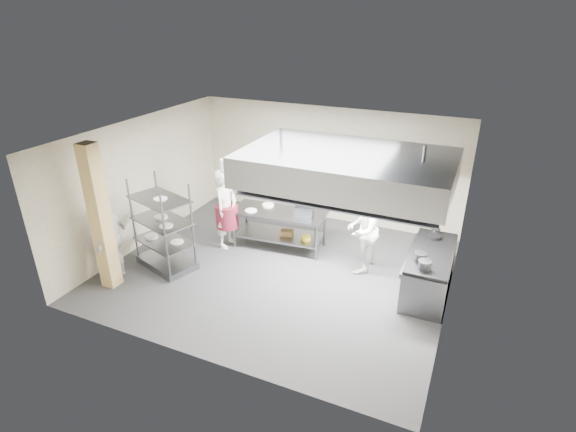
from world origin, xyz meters
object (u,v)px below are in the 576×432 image
at_px(island, 279,229).
at_px(cooking_range, 429,273).
at_px(chef_head, 226,209).
at_px(chef_line, 362,230).
at_px(chef_plating, 111,239).
at_px(griddle, 304,210).
at_px(stockpot, 420,257).
at_px(pass_rack, 163,225).

height_order(island, cooking_range, island).
relative_size(island, chef_head, 1.15).
height_order(chef_line, chef_plating, chef_line).
bearing_deg(chef_head, griddle, -72.38).
distance_m(island, cooking_range, 3.55).
bearing_deg(stockpot, island, 164.14).
bearing_deg(stockpot, chef_line, 151.88).
xyz_separation_m(island, cooking_range, (3.52, -0.50, -0.04)).
bearing_deg(griddle, cooking_range, -23.09).
distance_m(cooking_range, chef_head, 4.70).
relative_size(island, pass_rack, 1.10).
bearing_deg(island, stockpot, -21.40).
height_order(chef_plating, stockpot, chef_plating).
bearing_deg(chef_plating, stockpot, 88.50).
distance_m(pass_rack, chef_head, 1.56).
relative_size(chef_head, chef_line, 0.98).
xyz_separation_m(chef_plating, griddle, (3.15, 2.73, 0.10)).
height_order(griddle, stockpot, griddle).
relative_size(chef_line, griddle, 4.66).
distance_m(chef_head, stockpot, 4.53).
relative_size(pass_rack, cooking_range, 0.99).
height_order(island, chef_line, chef_line).
relative_size(pass_rack, chef_head, 1.04).
bearing_deg(cooking_range, chef_line, 170.44).
distance_m(chef_line, griddle, 1.49).
height_order(chef_head, griddle, chef_head).
xyz_separation_m(island, chef_plating, (-2.56, -2.64, 0.46)).
height_order(island, chef_plating, chef_plating).
bearing_deg(island, griddle, 3.04).
relative_size(cooking_range, stockpot, 8.21).
distance_m(chef_line, chef_plating, 5.18).
bearing_deg(pass_rack, island, 61.84).
xyz_separation_m(cooking_range, griddle, (-2.93, 0.59, 0.59)).
height_order(chef_line, griddle, chef_line).
xyz_separation_m(island, chef_head, (-1.16, -0.46, 0.49)).
distance_m(chef_head, chef_plating, 2.60).
bearing_deg(griddle, chef_head, -174.38).
relative_size(chef_head, griddle, 4.58).
bearing_deg(chef_line, island, -94.07).
distance_m(island, griddle, 0.81).
xyz_separation_m(pass_rack, chef_line, (3.94, 1.57, -0.02)).
bearing_deg(pass_rack, chef_head, 79.48).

